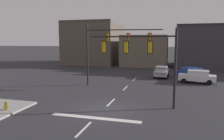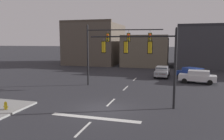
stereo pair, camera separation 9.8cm
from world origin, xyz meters
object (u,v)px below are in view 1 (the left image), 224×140
object	(u,v)px
signal_mast_near_side	(145,53)
signal_mast_far_side	(111,43)
car_lot_farside	(191,73)
fire_hydrant	(6,107)
car_lot_middle	(162,71)
car_lot_nearside	(197,76)

from	to	relation	value
signal_mast_near_side	signal_mast_far_side	bearing A→B (deg)	124.28
car_lot_farside	fire_hydrant	xyz separation A→B (m)	(-14.50, -18.55, -0.53)
signal_mast_near_side	car_lot_middle	size ratio (longest dim) A/B	1.57
car_lot_farside	car_lot_nearside	bearing A→B (deg)	-80.84
car_lot_nearside	fire_hydrant	distance (m)	21.72
signal_mast_far_side	signal_mast_near_side	bearing A→B (deg)	-55.72
car_lot_nearside	car_lot_farside	distance (m)	2.86
signal_mast_far_side	car_lot_nearside	world-z (taller)	signal_mast_far_side
car_lot_farside	fire_hydrant	size ratio (longest dim) A/B	5.95
car_lot_nearside	fire_hydrant	xyz separation A→B (m)	(-14.96, -15.73, -0.53)
signal_mast_far_side	car_lot_nearside	distance (m)	11.66
car_lot_middle	car_lot_farside	bearing A→B (deg)	-8.78
car_lot_middle	car_lot_farside	xyz separation A→B (m)	(4.05, -0.63, 0.00)
car_lot_farside	fire_hydrant	world-z (taller)	car_lot_farside
signal_mast_far_side	car_lot_middle	world-z (taller)	signal_mast_far_side
signal_mast_far_side	car_lot_middle	distance (m)	10.42
signal_mast_near_side	car_lot_nearside	xyz separation A→B (m)	(5.19, 11.44, -3.40)
car_lot_middle	car_lot_nearside	bearing A→B (deg)	-37.40
signal_mast_near_side	fire_hydrant	size ratio (longest dim) A/B	9.49
car_lot_nearside	car_lot_farside	size ratio (longest dim) A/B	1.04
signal_mast_far_side	car_lot_nearside	bearing A→B (deg)	23.87
signal_mast_far_side	fire_hydrant	size ratio (longest dim) A/B	11.57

